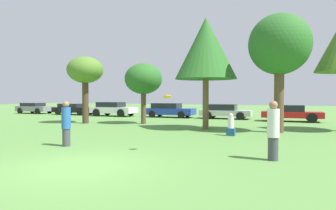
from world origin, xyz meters
The scene contains 15 objects.
ground_plane centered at (0.00, 0.00, 0.00)m, with size 120.00×120.00×0.00m, color #54843D.
person_thrower centered at (-2.63, 2.38, 0.86)m, with size 0.34×0.34×1.70m.
person_catcher centered at (4.68, 2.87, 0.88)m, with size 0.35×0.35×1.74m.
frisbee centered at (1.35, 2.76, 1.86)m, with size 0.29×0.28×0.15m.
bystander_sitting centered at (2.39, 7.90, 0.45)m, with size 0.39×0.32×1.07m.
tree_0 centered at (-8.28, 10.41, 3.61)m, with size 2.48×2.48×4.63m.
tree_1 centered at (-4.38, 11.68, 3.03)m, with size 2.55×2.55×4.12m.
tree_2 centered at (0.46, 10.17, 4.59)m, with size 3.50×3.50×6.36m.
tree_3 centered at (4.39, 10.13, 4.48)m, with size 3.14×3.14×6.12m.
parked_car_grey centered at (-21.37, 17.88, 0.63)m, with size 4.05×2.07×1.16m.
parked_car_black centered at (-15.90, 17.92, 0.61)m, with size 4.46×2.14×1.14m.
parked_car_white centered at (-10.93, 17.67, 0.71)m, with size 4.31×2.22×1.33m.
parked_car_blue centered at (-5.38, 18.31, 0.66)m, with size 4.48×2.10×1.27m.
parked_car_silver centered at (-0.40, 18.57, 0.64)m, with size 4.26×2.13×1.22m.
parked_car_red centered at (4.72, 17.79, 0.66)m, with size 4.32×2.03×1.23m.
Camera 1 is at (5.39, -6.34, 1.87)m, focal length 32.10 mm.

